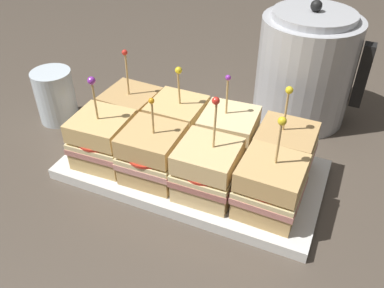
{
  "coord_description": "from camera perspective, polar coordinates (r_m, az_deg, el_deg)",
  "views": [
    {
      "loc": [
        0.21,
        -0.47,
        0.45
      ],
      "look_at": [
        0.0,
        0.0,
        0.06
      ],
      "focal_mm": 38.0,
      "sensor_mm": 36.0,
      "label": 1
    }
  ],
  "objects": [
    {
      "name": "sandwich_front_far_left",
      "position": [
        0.67,
        -12.38,
        0.61
      ],
      "size": [
        0.09,
        0.09,
        0.16
      ],
      "color": "tan",
      "rests_on": "serving_platter"
    },
    {
      "name": "drinking_glass",
      "position": [
        0.83,
        -18.61,
        6.4
      ],
      "size": [
        0.07,
        0.07,
        0.1
      ],
      "color": "silver",
      "rests_on": "ground_plane"
    },
    {
      "name": "sandwich_back_far_right",
      "position": [
        0.65,
        12.84,
        -0.97
      ],
      "size": [
        0.09,
        0.09,
        0.15
      ],
      "color": "tan",
      "rests_on": "serving_platter"
    },
    {
      "name": "serving_platter",
      "position": [
        0.68,
        0.0,
        -3.58
      ],
      "size": [
        0.42,
        0.21,
        0.02
      ],
      "color": "silver",
      "rests_on": "ground_plane"
    },
    {
      "name": "sandwich_front_center_right",
      "position": [
        0.6,
        2.18,
        -3.7
      ],
      "size": [
        0.09,
        0.09,
        0.16
      ],
      "color": "#DBB77A",
      "rests_on": "serving_platter"
    },
    {
      "name": "kettle_steel",
      "position": [
        0.8,
        15.62,
        10.21
      ],
      "size": [
        0.2,
        0.18,
        0.23
      ],
      "color": "#B7BABF",
      "rests_on": "ground_plane"
    },
    {
      "name": "sandwich_back_center_left",
      "position": [
        0.69,
        -2.09,
        2.87
      ],
      "size": [
        0.09,
        0.09,
        0.15
      ],
      "color": "tan",
      "rests_on": "serving_platter"
    },
    {
      "name": "sandwich_front_far_right",
      "position": [
        0.58,
        10.87,
        -5.95
      ],
      "size": [
        0.09,
        0.09,
        0.16
      ],
      "color": "tan",
      "rests_on": "serving_platter"
    },
    {
      "name": "sandwich_back_far_left",
      "position": [
        0.73,
        -8.47,
        4.42
      ],
      "size": [
        0.09,
        0.09,
        0.16
      ],
      "color": "tan",
      "rests_on": "serving_platter"
    },
    {
      "name": "ground_plane",
      "position": [
        0.68,
        0.0,
        -4.15
      ],
      "size": [
        6.0,
        6.0,
        0.0
      ],
      "primitive_type": "plane",
      "color": "#4C4238"
    },
    {
      "name": "sandwich_front_center_left",
      "position": [
        0.63,
        -5.56,
        -1.42
      ],
      "size": [
        0.09,
        0.09,
        0.14
      ],
      "color": "tan",
      "rests_on": "serving_platter"
    },
    {
      "name": "sandwich_back_center_right",
      "position": [
        0.67,
        5.1,
        1.1
      ],
      "size": [
        0.09,
        0.09,
        0.15
      ],
      "color": "beige",
      "rests_on": "serving_platter"
    }
  ]
}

